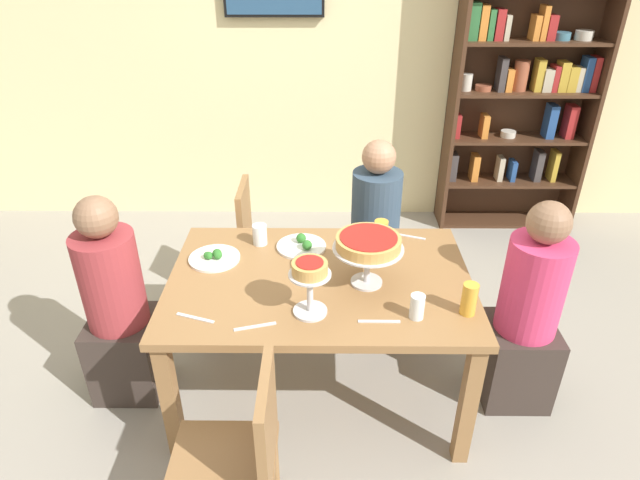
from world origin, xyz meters
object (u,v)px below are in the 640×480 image
dining_table (320,293)px  water_glass_clear_far (417,307)px  bookshelf (525,84)px  chair_far_left (264,242)px  deep_dish_pizza_stand (368,245)px  cutlery_fork_near (409,236)px  chair_near_left (240,456)px  beer_glass_amber_short (381,233)px  beer_glass_amber_tall (469,299)px  cutlery_knife_near (255,327)px  diner_head_east (525,321)px  diner_far_right (374,240)px  cutlery_knife_far (379,321)px  salad_plate_near_diner (214,257)px  water_glass_clear_near (260,235)px  cutlery_fork_far (195,318)px  personal_pizza_stand (310,277)px  diner_head_west (119,314)px  salad_plate_far_diner (302,245)px

dining_table → water_glass_clear_far: bearing=-35.9°
bookshelf → chair_far_left: size_ratio=2.54×
deep_dish_pizza_stand → cutlery_fork_near: bearing=59.4°
chair_near_left → dining_table: bearing=-19.7°
dining_table → beer_glass_amber_short: size_ratio=10.07×
beer_glass_amber_tall → cutlery_knife_near: 0.92m
diner_head_east → diner_far_right: same height
diner_head_east → chair_near_left: bearing=31.4°
cutlery_knife_near → cutlery_knife_far: same height
diner_head_east → dining_table: bearing=-0.7°
diner_far_right → beer_glass_amber_tall: diner_far_right is taller
chair_near_left → cutlery_fork_near: 1.46m
cutlery_knife_near → water_glass_clear_far: bearing=-9.5°
salad_plate_near_diner → water_glass_clear_near: water_glass_clear_near is taller
water_glass_clear_far → cutlery_fork_far: size_ratio=0.63×
cutlery_fork_far → deep_dish_pizza_stand: bearing=38.9°
salad_plate_near_diner → cutlery_fork_far: salad_plate_near_diner is taller
beer_glass_amber_short → water_glass_clear_near: bearing=178.9°
bookshelf → cutlery_knife_far: (-1.30, -2.35, -0.43)m
cutlery_fork_near → cutlery_knife_far: bearing=92.9°
personal_pizza_stand → cutlery_knife_near: 0.31m
chair_far_left → deep_dish_pizza_stand: 1.10m
dining_table → water_glass_clear_far: water_glass_clear_far is taller
cutlery_fork_near → salad_plate_near_diner: bearing=33.5°
diner_head_east → water_glass_clear_near: size_ratio=10.49×
diner_far_right → deep_dish_pizza_stand: 0.95m
personal_pizza_stand → cutlery_fork_far: (-0.49, -0.05, -0.18)m
dining_table → cutlery_knife_near: 0.47m
chair_far_left → cutlery_fork_near: 0.95m
water_glass_clear_near → salad_plate_near_diner: bearing=-142.7°
deep_dish_pizza_stand → salad_plate_near_diner: bearing=165.2°
dining_table → beer_glass_amber_tall: (0.64, -0.27, 0.17)m
salad_plate_near_diner → cutlery_knife_near: 0.59m
dining_table → diner_head_west: 1.04m
cutlery_knife_near → cutlery_fork_far: (-0.26, 0.06, 0.00)m
water_glass_clear_near → cutlery_fork_near: size_ratio=0.61×
water_glass_clear_far → cutlery_fork_far: bearing=-179.0°
beer_glass_amber_tall → cutlery_fork_far: bearing=-177.7°
diner_far_right → beer_glass_amber_short: 0.58m
chair_near_left → diner_head_east: bearing=-58.6°
chair_far_left → cutlery_fork_near: bearing=66.4°
diner_head_west → cutlery_knife_far: bearing=-15.8°
salad_plate_far_diner → bookshelf: bearing=46.4°
diner_head_west → salad_plate_near_diner: (0.49, 0.13, 0.26)m
salad_plate_near_diner → cutlery_knife_near: bearing=-63.4°
dining_table → diner_head_east: 1.04m
diner_far_right → cutlery_knife_far: size_ratio=6.39×
cutlery_fork_near → cutlery_knife_near: bearing=65.8°
diner_head_west → beer_glass_amber_tall: 1.73m
diner_head_west → cutlery_fork_far: diner_head_west is taller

